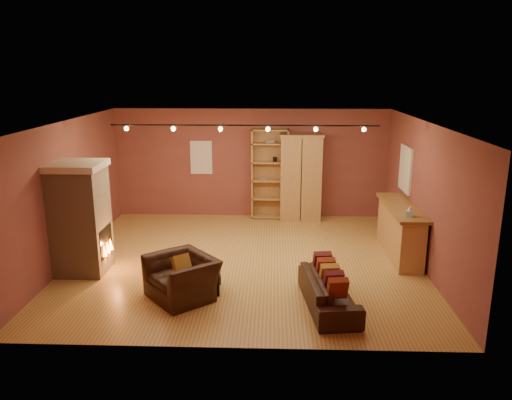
{
  "coord_description": "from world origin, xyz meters",
  "views": [
    {
      "loc": [
        0.58,
        -9.45,
        3.79
      ],
      "look_at": [
        0.23,
        0.2,
        1.23
      ],
      "focal_mm": 35.0,
      "sensor_mm": 36.0,
      "label": 1
    }
  ],
  "objects_px": {
    "bar_counter": "(400,230)",
    "loveseat": "(329,285)",
    "armchair": "(182,271)",
    "fireplace": "(81,218)",
    "bookcase": "(270,173)",
    "coffee_table": "(205,271)",
    "armoire": "(301,177)"
  },
  "relations": [
    {
      "from": "coffee_table",
      "to": "bookcase",
      "type": "bearing_deg",
      "value": 76.52
    },
    {
      "from": "bar_counter",
      "to": "fireplace",
      "type": "bearing_deg",
      "value": -170.44
    },
    {
      "from": "bar_counter",
      "to": "loveseat",
      "type": "height_order",
      "value": "bar_counter"
    },
    {
      "from": "bar_counter",
      "to": "bookcase",
      "type": "bearing_deg",
      "value": 135.46
    },
    {
      "from": "fireplace",
      "to": "bookcase",
      "type": "xyz_separation_m",
      "value": [
        3.52,
        3.73,
        0.12
      ]
    },
    {
      "from": "loveseat",
      "to": "armchair",
      "type": "height_order",
      "value": "armchair"
    },
    {
      "from": "armchair",
      "to": "coffee_table",
      "type": "relative_size",
      "value": 2.16
    },
    {
      "from": "bar_counter",
      "to": "loveseat",
      "type": "bearing_deg",
      "value": -125.65
    },
    {
      "from": "loveseat",
      "to": "armoire",
      "type": "bearing_deg",
      "value": -4.41
    },
    {
      "from": "bookcase",
      "to": "loveseat",
      "type": "distance_m",
      "value": 5.22
    },
    {
      "from": "armoire",
      "to": "fireplace",
      "type": "bearing_deg",
      "value": -140.35
    },
    {
      "from": "armoire",
      "to": "armchair",
      "type": "height_order",
      "value": "armoire"
    },
    {
      "from": "loveseat",
      "to": "armchair",
      "type": "relative_size",
      "value": 1.42
    },
    {
      "from": "fireplace",
      "to": "coffee_table",
      "type": "distance_m",
      "value": 2.65
    },
    {
      "from": "bar_counter",
      "to": "coffee_table",
      "type": "xyz_separation_m",
      "value": [
        -3.81,
        -1.85,
        -0.17
      ]
    },
    {
      "from": "bookcase",
      "to": "armchair",
      "type": "relative_size",
      "value": 1.77
    },
    {
      "from": "fireplace",
      "to": "armchair",
      "type": "distance_m",
      "value": 2.42
    },
    {
      "from": "fireplace",
      "to": "coffee_table",
      "type": "relative_size",
      "value": 3.5
    },
    {
      "from": "bar_counter",
      "to": "armchair",
      "type": "distance_m",
      "value": 4.67
    },
    {
      "from": "armoire",
      "to": "loveseat",
      "type": "xyz_separation_m",
      "value": [
        0.23,
        -4.9,
        -0.74
      ]
    },
    {
      "from": "bar_counter",
      "to": "loveseat",
      "type": "relative_size",
      "value": 1.21
    },
    {
      "from": "armoire",
      "to": "coffee_table",
      "type": "distance_m",
      "value": 4.81
    },
    {
      "from": "bookcase",
      "to": "loveseat",
      "type": "relative_size",
      "value": 1.25
    },
    {
      "from": "armchair",
      "to": "coffee_table",
      "type": "distance_m",
      "value": 0.47
    },
    {
      "from": "bookcase",
      "to": "loveseat",
      "type": "xyz_separation_m",
      "value": [
        1.01,
        -5.06,
        -0.81
      ]
    },
    {
      "from": "armoire",
      "to": "bookcase",
      "type": "bearing_deg",
      "value": 168.58
    },
    {
      "from": "bookcase",
      "to": "coffee_table",
      "type": "distance_m",
      "value": 4.73
    },
    {
      "from": "loveseat",
      "to": "armchair",
      "type": "distance_m",
      "value": 2.46
    },
    {
      "from": "bar_counter",
      "to": "loveseat",
      "type": "distance_m",
      "value": 2.94
    },
    {
      "from": "bar_counter",
      "to": "loveseat",
      "type": "xyz_separation_m",
      "value": [
        -1.71,
        -2.38,
        -0.17
      ]
    },
    {
      "from": "loveseat",
      "to": "coffee_table",
      "type": "relative_size",
      "value": 3.05
    },
    {
      "from": "bar_counter",
      "to": "armchair",
      "type": "height_order",
      "value": "bar_counter"
    }
  ]
}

